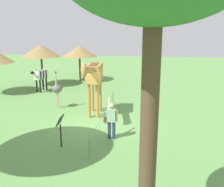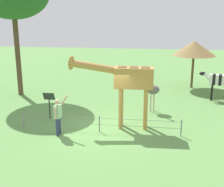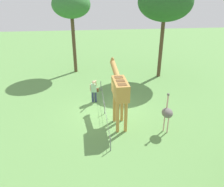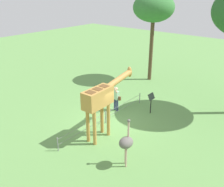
{
  "view_description": "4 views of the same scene",
  "coord_description": "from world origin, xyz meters",
  "px_view_note": "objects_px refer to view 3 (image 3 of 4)",
  "views": [
    {
      "loc": [
        12.19,
        2.19,
        4.75
      ],
      "look_at": [
        0.86,
        0.74,
        1.8
      ],
      "focal_mm": 42.37,
      "sensor_mm": 36.0,
      "label": 1
    },
    {
      "loc": [
        -2.24,
        12.21,
        5.11
      ],
      "look_at": [
        -0.56,
        0.29,
        1.78
      ],
      "focal_mm": 47.77,
      "sensor_mm": 36.0,
      "label": 2
    },
    {
      "loc": [
        -12.1,
        1.14,
        7.18
      ],
      "look_at": [
        -0.57,
        -0.15,
        1.66
      ],
      "focal_mm": 36.16,
      "sensor_mm": 36.0,
      "label": 3
    },
    {
      "loc": [
        -9.6,
        -8.2,
        7.35
      ],
      "look_at": [
        0.77,
        0.42,
        1.56
      ],
      "focal_mm": 40.37,
      "sensor_mm": 36.0,
      "label": 4
    }
  ],
  "objects_px": {
    "info_sign": "(120,82)",
    "tree_northeast": "(71,5)",
    "ostrich": "(167,113)",
    "visitor": "(94,90)",
    "giraffe": "(119,88)",
    "tree_east": "(165,2)"
  },
  "relations": [
    {
      "from": "visitor",
      "to": "tree_east",
      "type": "xyz_separation_m",
      "value": [
        4.36,
        -5.83,
        5.17
      ]
    },
    {
      "from": "tree_northeast",
      "to": "info_sign",
      "type": "height_order",
      "value": "tree_northeast"
    },
    {
      "from": "ostrich",
      "to": "tree_northeast",
      "type": "xyz_separation_m",
      "value": [
        10.26,
        5.16,
        4.59
      ]
    },
    {
      "from": "tree_east",
      "to": "giraffe",
      "type": "bearing_deg",
      "value": 147.5
    },
    {
      "from": "visitor",
      "to": "tree_northeast",
      "type": "relative_size",
      "value": 0.25
    },
    {
      "from": "visitor",
      "to": "ostrich",
      "type": "distance_m",
      "value": 5.39
    },
    {
      "from": "tree_northeast",
      "to": "info_sign",
      "type": "xyz_separation_m",
      "value": [
        -5.29,
        -3.37,
        -4.82
      ]
    },
    {
      "from": "giraffe",
      "to": "visitor",
      "type": "xyz_separation_m",
      "value": [
        2.76,
        1.29,
        -1.28
      ]
    },
    {
      "from": "ostrich",
      "to": "info_sign",
      "type": "xyz_separation_m",
      "value": [
        4.97,
        1.79,
        -0.23
      ]
    },
    {
      "from": "tree_east",
      "to": "tree_northeast",
      "type": "relative_size",
      "value": 1.09
    },
    {
      "from": "tree_east",
      "to": "tree_northeast",
      "type": "xyz_separation_m",
      "value": [
        1.98,
        7.29,
        -0.31
      ]
    },
    {
      "from": "info_sign",
      "to": "visitor",
      "type": "bearing_deg",
      "value": 119.22
    },
    {
      "from": "giraffe",
      "to": "tree_east",
      "type": "distance_m",
      "value": 9.29
    },
    {
      "from": "info_sign",
      "to": "tree_northeast",
      "type": "bearing_deg",
      "value": 32.48
    },
    {
      "from": "visitor",
      "to": "ostrich",
      "type": "xyz_separation_m",
      "value": [
        -3.91,
        -3.69,
        0.27
      ]
    },
    {
      "from": "ostrich",
      "to": "visitor",
      "type": "bearing_deg",
      "value": 43.36
    },
    {
      "from": "ostrich",
      "to": "tree_northeast",
      "type": "distance_m",
      "value": 12.37
    },
    {
      "from": "ostrich",
      "to": "tree_northeast",
      "type": "bearing_deg",
      "value": 26.69
    },
    {
      "from": "tree_northeast",
      "to": "ostrich",
      "type": "bearing_deg",
      "value": -153.31
    },
    {
      "from": "giraffe",
      "to": "ostrich",
      "type": "xyz_separation_m",
      "value": [
        -1.16,
        -2.4,
        -1.01
      ]
    },
    {
      "from": "giraffe",
      "to": "tree_northeast",
      "type": "height_order",
      "value": "tree_northeast"
    },
    {
      "from": "tree_northeast",
      "to": "info_sign",
      "type": "relative_size",
      "value": 5.26
    }
  ]
}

